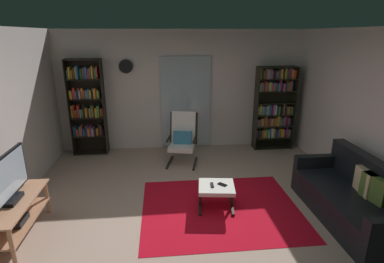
{
  "coord_description": "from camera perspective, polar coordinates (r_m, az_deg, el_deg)",
  "views": [
    {
      "loc": [
        -0.47,
        -3.8,
        2.49
      ],
      "look_at": [
        0.01,
        0.79,
        1.02
      ],
      "focal_mm": 28.62,
      "sensor_mm": 36.0,
      "label": 1
    }
  ],
  "objects": [
    {
      "name": "ground_plane",
      "position": [
        4.56,
        0.98,
        -15.41
      ],
      "size": [
        7.02,
        7.02,
        0.0
      ],
      "primitive_type": "plane",
      "color": "tan"
    },
    {
      "name": "wall_back",
      "position": [
        6.82,
        -1.88,
        7.6
      ],
      "size": [
        5.6,
        0.06,
        2.6
      ],
      "primitive_type": "cube",
      "color": "silver",
      "rests_on": "ground"
    },
    {
      "name": "glass_door_panel",
      "position": [
        6.81,
        -1.17,
        5.44
      ],
      "size": [
        1.1,
        0.01,
        2.0
      ],
      "primitive_type": "cube",
      "color": "silver"
    },
    {
      "name": "area_rug",
      "position": [
        4.74,
        5.31,
        -14.05
      ],
      "size": [
        2.32,
        1.92,
        0.01
      ],
      "primitive_type": "cube",
      "color": "red",
      "rests_on": "ground"
    },
    {
      "name": "tv_stand",
      "position": [
        4.55,
        -30.38,
        -13.17
      ],
      "size": [
        0.52,
        1.2,
        0.52
      ],
      "color": "tan",
      "rests_on": "ground"
    },
    {
      "name": "television",
      "position": [
        4.35,
        -31.25,
        -7.78
      ],
      "size": [
        0.2,
        1.01,
        0.6
      ],
      "color": "black",
      "rests_on": "tv_stand"
    },
    {
      "name": "bookshelf_near_tv",
      "position": [
        6.83,
        -18.96,
        4.72
      ],
      "size": [
        0.72,
        0.3,
        2.02
      ],
      "color": "black",
      "rests_on": "ground"
    },
    {
      "name": "bookshelf_near_sofa",
      "position": [
        7.03,
        15.03,
        4.54
      ],
      "size": [
        0.87,
        0.3,
        1.84
      ],
      "color": "black",
      "rests_on": "ground"
    },
    {
      "name": "leather_sofa",
      "position": [
        4.89,
        28.02,
        -11.09
      ],
      "size": [
        0.82,
        1.94,
        0.86
      ],
      "color": "black",
      "rests_on": "ground"
    },
    {
      "name": "lounge_armchair",
      "position": [
        6.1,
        -1.73,
        -1.03
      ],
      "size": [
        0.69,
        0.76,
        1.02
      ],
      "color": "black",
      "rests_on": "ground"
    },
    {
      "name": "ottoman",
      "position": [
        4.61,
        4.56,
        -10.69
      ],
      "size": [
        0.58,
        0.54,
        0.37
      ],
      "color": "white",
      "rests_on": "ground"
    },
    {
      "name": "tv_remote",
      "position": [
        4.57,
        3.78,
        -9.91
      ],
      "size": [
        0.05,
        0.15,
        0.02
      ],
      "primitive_type": "cube",
      "rotation": [
        0.0,
        0.0,
        -0.06
      ],
      "color": "black",
      "rests_on": "ottoman"
    },
    {
      "name": "cell_phone",
      "position": [
        4.6,
        5.68,
        -9.8
      ],
      "size": [
        0.15,
        0.15,
        0.01
      ],
      "primitive_type": "cube",
      "rotation": [
        0.0,
        0.0,
        0.77
      ],
      "color": "black",
      "rests_on": "ottoman"
    },
    {
      "name": "wall_clock",
      "position": [
        6.69,
        -12.23,
        11.78
      ],
      "size": [
        0.29,
        0.03,
        0.29
      ],
      "color": "silver"
    }
  ]
}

